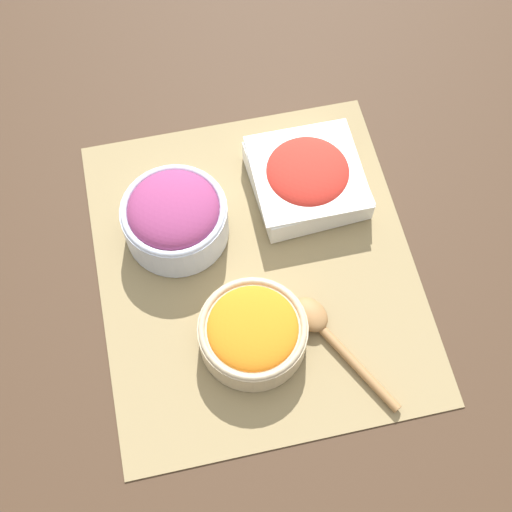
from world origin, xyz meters
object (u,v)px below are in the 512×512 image
at_px(onion_bowl, 175,216).
at_px(wooden_spoon, 324,329).
at_px(carrot_bowl, 253,332).
at_px(tomato_bowl, 307,177).

relative_size(onion_bowl, wooden_spoon, 0.80).
relative_size(carrot_bowl, wooden_spoon, 0.77).
bearing_deg(tomato_bowl, onion_bowl, -80.67).
bearing_deg(onion_bowl, tomato_bowl, 99.33).
distance_m(onion_bowl, wooden_spoon, 0.25).
height_order(carrot_bowl, tomato_bowl, tomato_bowl).
distance_m(tomato_bowl, wooden_spoon, 0.22).
bearing_deg(carrot_bowl, onion_bowl, -158.95).
xyz_separation_m(carrot_bowl, wooden_spoon, (0.01, 0.09, -0.02)).
height_order(tomato_bowl, wooden_spoon, tomato_bowl).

